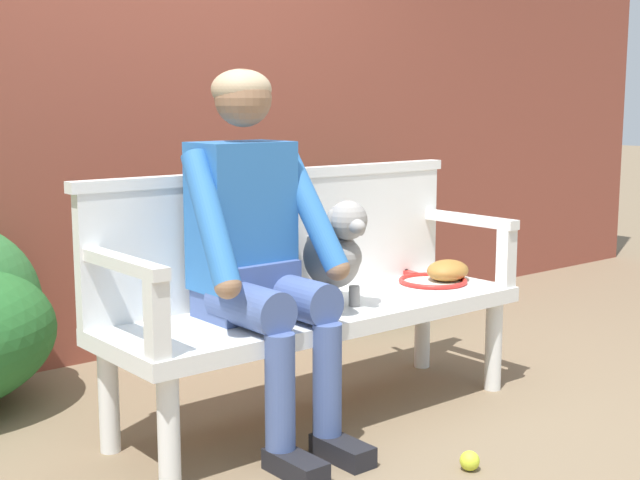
% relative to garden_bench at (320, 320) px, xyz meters
% --- Properties ---
extents(ground_plane, '(40.00, 40.00, 0.00)m').
position_rel_garden_bench_xyz_m(ground_plane, '(0.00, 0.00, -0.38)').
color(ground_plane, '#7A664C').
extents(brick_garden_fence, '(8.00, 0.30, 2.43)m').
position_rel_garden_bench_xyz_m(brick_garden_fence, '(0.00, 1.38, 0.83)').
color(brick_garden_fence, brown).
rests_on(brick_garden_fence, ground).
extents(hedge_bush_far_left, '(0.74, 0.71, 0.71)m').
position_rel_garden_bench_xyz_m(hedge_bush_far_left, '(1.16, 1.06, -0.03)').
color(hedge_bush_far_left, '#194C1E').
rests_on(hedge_bush_far_left, ground).
extents(garden_bench, '(1.70, 0.53, 0.44)m').
position_rel_garden_bench_xyz_m(garden_bench, '(0.00, 0.00, 0.00)').
color(garden_bench, white).
rests_on(garden_bench, ground).
extents(bench_backrest, '(1.74, 0.06, 0.50)m').
position_rel_garden_bench_xyz_m(bench_backrest, '(0.00, 0.23, 0.31)').
color(bench_backrest, white).
rests_on(bench_backrest, garden_bench).
extents(bench_armrest_left_end, '(0.06, 0.53, 0.28)m').
position_rel_garden_bench_xyz_m(bench_armrest_left_end, '(-0.81, -0.09, 0.26)').
color(bench_armrest_left_end, white).
rests_on(bench_armrest_left_end, garden_bench).
extents(bench_armrest_right_end, '(0.06, 0.53, 0.28)m').
position_rel_garden_bench_xyz_m(bench_armrest_right_end, '(0.81, -0.09, 0.26)').
color(bench_armrest_right_end, white).
rests_on(bench_armrest_right_end, garden_bench).
extents(person_seated, '(0.56, 0.66, 1.31)m').
position_rel_garden_bench_xyz_m(person_seated, '(-0.30, -0.02, 0.33)').
color(person_seated, black).
rests_on(person_seated, ground).
extents(dog_on_bench, '(0.25, 0.41, 0.41)m').
position_rel_garden_bench_xyz_m(dog_on_bench, '(0.06, -0.02, 0.26)').
color(dog_on_bench, gray).
rests_on(dog_on_bench, garden_bench).
extents(tennis_racket, '(0.34, 0.58, 0.03)m').
position_rel_garden_bench_xyz_m(tennis_racket, '(0.64, 0.04, 0.07)').
color(tennis_racket, red).
rests_on(tennis_racket, garden_bench).
extents(baseball_glove, '(0.27, 0.24, 0.09)m').
position_rel_garden_bench_xyz_m(baseball_glove, '(0.71, 0.01, 0.10)').
color(baseball_glove, '#9E6B2D').
rests_on(baseball_glove, garden_bench).
extents(tennis_ball, '(0.07, 0.07, 0.07)m').
position_rel_garden_bench_xyz_m(tennis_ball, '(0.07, -0.69, -0.35)').
color(tennis_ball, '#CCDB33').
rests_on(tennis_ball, ground).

